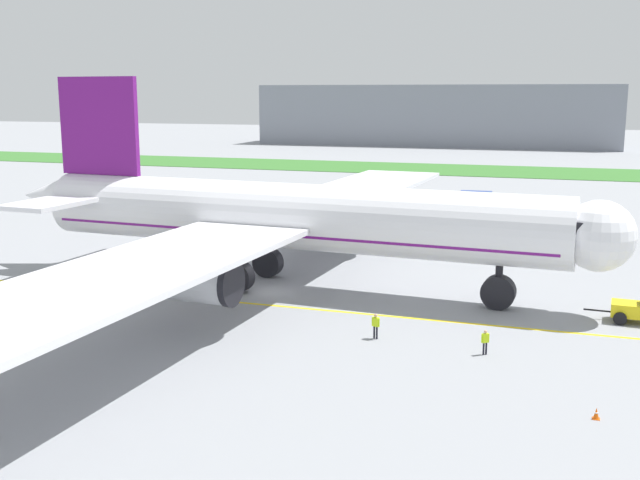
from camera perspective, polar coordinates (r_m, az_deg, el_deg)
name	(u,v)px	position (r m, az deg, el deg)	size (l,w,h in m)	color
ground_plane	(269,292)	(60.92, -3.89, -3.91)	(600.00, 600.00, 0.00)	gray
apron_taxi_line	(251,303)	(57.74, -5.21, -4.77)	(280.00, 0.36, 0.01)	yellow
grass_median_strip	(454,170)	(159.83, 10.02, 5.22)	(320.00, 24.00, 0.10)	#38722D
airliner_foreground	(283,217)	(61.17, -2.81, 1.70)	(52.81, 84.06, 17.04)	white
ground_crew_wingwalker_port	(376,324)	(49.32, 4.20, -6.28)	(0.57, 0.37, 1.69)	black
ground_crew_marshaller_front	(485,340)	(47.39, 12.31, -7.33)	(0.47, 0.43, 1.56)	black
traffic_cone_port_wing	(596,413)	(40.24, 20.05, -12.15)	(0.36, 0.36, 0.58)	#F2590C
service_truck_baggage_loader	(284,200)	(101.51, -2.70, 3.06)	(5.48, 4.40, 3.08)	#B21E19
service_truck_fuel_bowser	(480,200)	(104.88, 11.96, 2.96)	(5.60, 2.75, 2.57)	#33478C
service_truck_catering_van	(364,195)	(107.10, 3.31, 3.39)	(5.11, 2.38, 2.80)	black
terminal_building	(435,115)	(233.52, 8.64, 9.24)	(105.85, 20.00, 18.00)	gray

